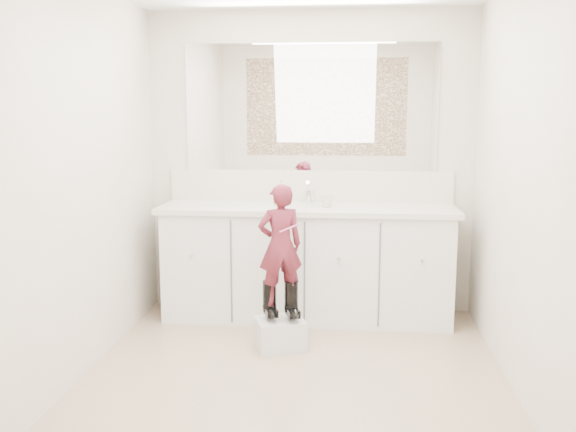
# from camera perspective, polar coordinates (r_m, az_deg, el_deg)

# --- Properties ---
(floor) EXTENTS (3.00, 3.00, 0.00)m
(floor) POSITION_cam_1_polar(r_m,az_deg,el_deg) (4.01, 0.40, -14.47)
(floor) COLOR #867058
(floor) RESTS_ON ground
(wall_back) EXTENTS (2.60, 0.00, 2.60)m
(wall_back) POSITION_cam_1_polar(r_m,az_deg,el_deg) (5.18, 1.97, 4.73)
(wall_back) COLOR beige
(wall_back) RESTS_ON floor
(wall_front) EXTENTS (2.60, 0.00, 2.60)m
(wall_front) POSITION_cam_1_polar(r_m,az_deg,el_deg) (2.22, -3.19, -1.67)
(wall_front) COLOR beige
(wall_front) RESTS_ON floor
(wall_left) EXTENTS (0.00, 3.00, 3.00)m
(wall_left) POSITION_cam_1_polar(r_m,az_deg,el_deg) (4.02, -18.36, 2.89)
(wall_left) COLOR beige
(wall_left) RESTS_ON floor
(wall_right) EXTENTS (0.00, 3.00, 3.00)m
(wall_right) POSITION_cam_1_polar(r_m,az_deg,el_deg) (3.80, 20.36, 2.41)
(wall_right) COLOR beige
(wall_right) RESTS_ON floor
(vanity_cabinet) EXTENTS (2.20, 0.55, 0.85)m
(vanity_cabinet) POSITION_cam_1_polar(r_m,az_deg,el_deg) (5.03, 1.71, -4.35)
(vanity_cabinet) COLOR silver
(vanity_cabinet) RESTS_ON floor
(countertop) EXTENTS (2.28, 0.58, 0.04)m
(countertop) POSITION_cam_1_polar(r_m,az_deg,el_deg) (4.93, 1.72, 0.63)
(countertop) COLOR beige
(countertop) RESTS_ON vanity_cabinet
(backsplash) EXTENTS (2.28, 0.03, 0.25)m
(backsplash) POSITION_cam_1_polar(r_m,az_deg,el_deg) (5.18, 1.95, 2.68)
(backsplash) COLOR beige
(backsplash) RESTS_ON countertop
(mirror) EXTENTS (2.00, 0.02, 1.00)m
(mirror) POSITION_cam_1_polar(r_m,az_deg,el_deg) (5.15, 1.99, 9.61)
(mirror) COLOR white
(mirror) RESTS_ON wall_back
(dot_panel) EXTENTS (2.00, 0.01, 1.20)m
(dot_panel) POSITION_cam_1_polar(r_m,az_deg,el_deg) (2.19, -3.26, 10.02)
(dot_panel) COLOR #472819
(dot_panel) RESTS_ON wall_front
(faucet) EXTENTS (0.08, 0.08, 0.10)m
(faucet) POSITION_cam_1_polar(r_m,az_deg,el_deg) (5.08, 1.86, 1.70)
(faucet) COLOR silver
(faucet) RESTS_ON countertop
(cup) EXTENTS (0.14, 0.14, 0.10)m
(cup) POSITION_cam_1_polar(r_m,az_deg,el_deg) (4.89, 3.47, 1.39)
(cup) COLOR beige
(cup) RESTS_ON countertop
(soap_bottle) EXTENTS (0.13, 0.13, 0.21)m
(soap_bottle) POSITION_cam_1_polar(r_m,az_deg,el_deg) (4.95, -0.65, 2.15)
(soap_bottle) COLOR beige
(soap_bottle) RESTS_ON countertop
(step_stool) EXTENTS (0.39, 0.36, 0.20)m
(step_stool) POSITION_cam_1_polar(r_m,az_deg,el_deg) (4.49, -0.71, -10.40)
(step_stool) COLOR silver
(step_stool) RESTS_ON floor
(boot_left) EXTENTS (0.15, 0.20, 0.27)m
(boot_left) POSITION_cam_1_polar(r_m,az_deg,el_deg) (4.44, -1.66, -7.42)
(boot_left) COLOR black
(boot_left) RESTS_ON step_stool
(boot_right) EXTENTS (0.15, 0.20, 0.27)m
(boot_right) POSITION_cam_1_polar(r_m,az_deg,el_deg) (4.42, 0.29, -7.48)
(boot_right) COLOR black
(boot_right) RESTS_ON step_stool
(toddler) EXTENTS (0.35, 0.29, 0.83)m
(toddler) POSITION_cam_1_polar(r_m,az_deg,el_deg) (4.34, -0.70, -2.60)
(toddler) COLOR #9B2F41
(toddler) RESTS_ON step_stool
(toothbrush) EXTENTS (0.13, 0.06, 0.06)m
(toothbrush) POSITION_cam_1_polar(r_m,az_deg,el_deg) (4.22, 0.12, -1.08)
(toothbrush) COLOR #D0508D
(toothbrush) RESTS_ON toddler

